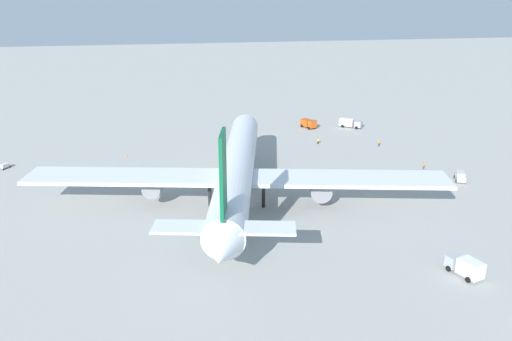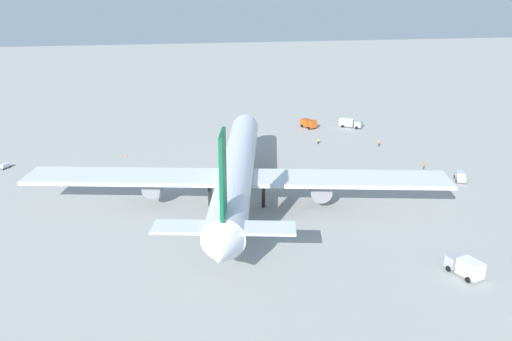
{
  "view_description": "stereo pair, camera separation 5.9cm",
  "coord_description": "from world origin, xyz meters",
  "px_view_note": "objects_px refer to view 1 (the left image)",
  "views": [
    {
      "loc": [
        -97.26,
        13.79,
        41.36
      ],
      "look_at": [
        -1.91,
        -3.42,
        6.89
      ],
      "focal_mm": 36.92,
      "sensor_mm": 36.0,
      "label": 1
    },
    {
      "loc": [
        -97.27,
        13.73,
        41.36
      ],
      "look_at": [
        -1.91,
        -3.42,
        6.89
      ],
      "focal_mm": 36.92,
      "sensor_mm": 36.0,
      "label": 2
    }
  ],
  "objects_px": {
    "service_truck_0": "(350,123)",
    "ground_worker_1": "(449,183)",
    "service_van": "(460,176)",
    "traffic_cone_1": "(126,156)",
    "airliner": "(237,171)",
    "service_truck_2": "(466,266)",
    "service_truck_1": "(308,123)",
    "baggage_cart_0": "(4,166)",
    "ground_worker_3": "(318,141)",
    "ground_worker_2": "(424,166)",
    "ground_worker_0": "(379,143)"
  },
  "relations": [
    {
      "from": "traffic_cone_1",
      "to": "service_truck_2",
      "type": "bearing_deg",
      "value": -142.1
    },
    {
      "from": "service_truck_2",
      "to": "ground_worker_1",
      "type": "height_order",
      "value": "service_truck_2"
    },
    {
      "from": "baggage_cart_0",
      "to": "ground_worker_3",
      "type": "height_order",
      "value": "ground_worker_3"
    },
    {
      "from": "airliner",
      "to": "service_truck_0",
      "type": "xyz_separation_m",
      "value": [
        51.93,
        -42.18,
        -5.35
      ]
    },
    {
      "from": "traffic_cone_1",
      "to": "service_truck_0",
      "type": "bearing_deg",
      "value": -75.26
    },
    {
      "from": "service_truck_0",
      "to": "airliner",
      "type": "bearing_deg",
      "value": 140.91
    },
    {
      "from": "service_van",
      "to": "ground_worker_2",
      "type": "xyz_separation_m",
      "value": [
        8.36,
        4.44,
        -0.13
      ]
    },
    {
      "from": "service_van",
      "to": "traffic_cone_1",
      "type": "distance_m",
      "value": 80.2
    },
    {
      "from": "ground_worker_0",
      "to": "ground_worker_2",
      "type": "xyz_separation_m",
      "value": [
        -19.47,
        -3.08,
        0.01
      ]
    },
    {
      "from": "service_van",
      "to": "ground_worker_3",
      "type": "height_order",
      "value": "service_van"
    },
    {
      "from": "service_truck_2",
      "to": "ground_worker_1",
      "type": "bearing_deg",
      "value": -25.99
    },
    {
      "from": "baggage_cart_0",
      "to": "ground_worker_1",
      "type": "bearing_deg",
      "value": -106.72
    },
    {
      "from": "ground_worker_0",
      "to": "ground_worker_2",
      "type": "distance_m",
      "value": 19.71
    },
    {
      "from": "service_truck_0",
      "to": "baggage_cart_0",
      "type": "relative_size",
      "value": 2.29
    },
    {
      "from": "service_truck_1",
      "to": "baggage_cart_0",
      "type": "xyz_separation_m",
      "value": [
        -23.41,
        81.05,
        -0.79
      ]
    },
    {
      "from": "airliner",
      "to": "ground_worker_2",
      "type": "bearing_deg",
      "value": -75.17
    },
    {
      "from": "ground_worker_2",
      "to": "traffic_cone_1",
      "type": "distance_m",
      "value": 73.13
    },
    {
      "from": "service_truck_1",
      "to": "ground_worker_0",
      "type": "distance_m",
      "value": 25.88
    },
    {
      "from": "baggage_cart_0",
      "to": "ground_worker_2",
      "type": "xyz_separation_m",
      "value": [
        -18.19,
        -97.55,
        0.26
      ]
    },
    {
      "from": "ground_worker_3",
      "to": "service_van",
      "type": "bearing_deg",
      "value": -145.22
    },
    {
      "from": "ground_worker_1",
      "to": "ground_worker_3",
      "type": "xyz_separation_m",
      "value": [
        35.87,
        18.76,
        0.01
      ]
    },
    {
      "from": "ground_worker_2",
      "to": "traffic_cone_1",
      "type": "bearing_deg",
      "value": 72.12
    },
    {
      "from": "service_van",
      "to": "traffic_cone_1",
      "type": "bearing_deg",
      "value": 67.41
    },
    {
      "from": "service_truck_0",
      "to": "traffic_cone_1",
      "type": "distance_m",
      "value": 67.92
    },
    {
      "from": "baggage_cart_0",
      "to": "ground_worker_1",
      "type": "height_order",
      "value": "ground_worker_1"
    },
    {
      "from": "baggage_cart_0",
      "to": "traffic_cone_1",
      "type": "bearing_deg",
      "value": -81.33
    },
    {
      "from": "service_van",
      "to": "airliner",
      "type": "bearing_deg",
      "value": 94.35
    },
    {
      "from": "service_truck_0",
      "to": "ground_worker_2",
      "type": "distance_m",
      "value": 39.92
    },
    {
      "from": "ground_worker_2",
      "to": "service_truck_2",
      "type": "bearing_deg",
      "value": 160.07
    },
    {
      "from": "ground_worker_0",
      "to": "ground_worker_1",
      "type": "distance_m",
      "value": 30.85
    },
    {
      "from": "service_truck_0",
      "to": "service_truck_1",
      "type": "bearing_deg",
      "value": 81.55
    },
    {
      "from": "service_truck_0",
      "to": "service_truck_2",
      "type": "xyz_separation_m",
      "value": [
        -85.41,
        12.63,
        0.1
      ]
    },
    {
      "from": "airliner",
      "to": "service_truck_2",
      "type": "distance_m",
      "value": 44.96
    },
    {
      "from": "ground_worker_1",
      "to": "service_truck_1",
      "type": "bearing_deg",
      "value": 17.61
    },
    {
      "from": "service_truck_1",
      "to": "ground_worker_2",
      "type": "height_order",
      "value": "service_truck_1"
    },
    {
      "from": "airliner",
      "to": "traffic_cone_1",
      "type": "relative_size",
      "value": 148.42
    },
    {
      "from": "airliner",
      "to": "ground_worker_3",
      "type": "distance_m",
      "value": 46.45
    },
    {
      "from": "service_truck_0",
      "to": "ground_worker_1",
      "type": "height_order",
      "value": "service_truck_0"
    },
    {
      "from": "ground_worker_0",
      "to": "ground_worker_1",
      "type": "bearing_deg",
      "value": -173.8
    },
    {
      "from": "service_truck_0",
      "to": "service_van",
      "type": "bearing_deg",
      "value": -170.13
    },
    {
      "from": "service_truck_0",
      "to": "baggage_cart_0",
      "type": "height_order",
      "value": "service_truck_0"
    },
    {
      "from": "airliner",
      "to": "ground_worker_1",
      "type": "height_order",
      "value": "airliner"
    },
    {
      "from": "ground_worker_0",
      "to": "service_truck_1",
      "type": "bearing_deg",
      "value": 31.25
    },
    {
      "from": "ground_worker_2",
      "to": "traffic_cone_1",
      "type": "height_order",
      "value": "ground_worker_2"
    },
    {
      "from": "service_truck_2",
      "to": "ground_worker_1",
      "type": "relative_size",
      "value": 3.77
    },
    {
      "from": "service_truck_0",
      "to": "service_van",
      "type": "distance_m",
      "value": 48.8
    },
    {
      "from": "service_van",
      "to": "ground_worker_3",
      "type": "bearing_deg",
      "value": 34.78
    },
    {
      "from": "airliner",
      "to": "baggage_cart_0",
      "type": "distance_m",
      "value": 60.06
    },
    {
      "from": "ground_worker_1",
      "to": "traffic_cone_1",
      "type": "height_order",
      "value": "ground_worker_1"
    },
    {
      "from": "service_truck_2",
      "to": "service_van",
      "type": "distance_m",
      "value": 42.84
    }
  ]
}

